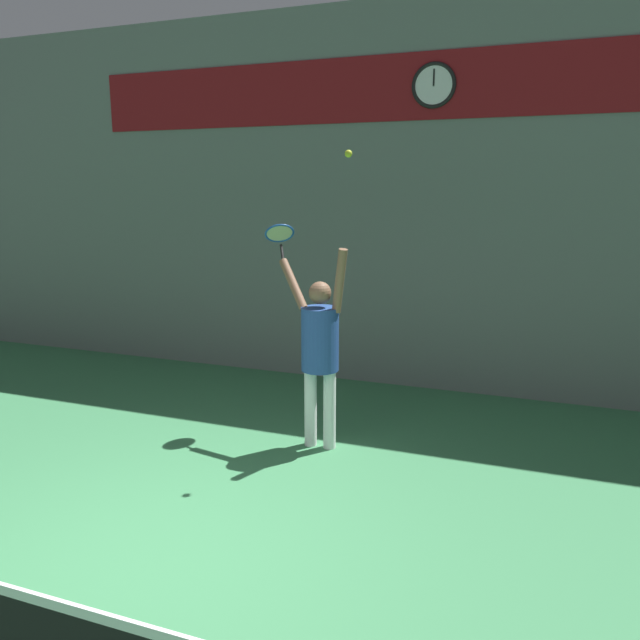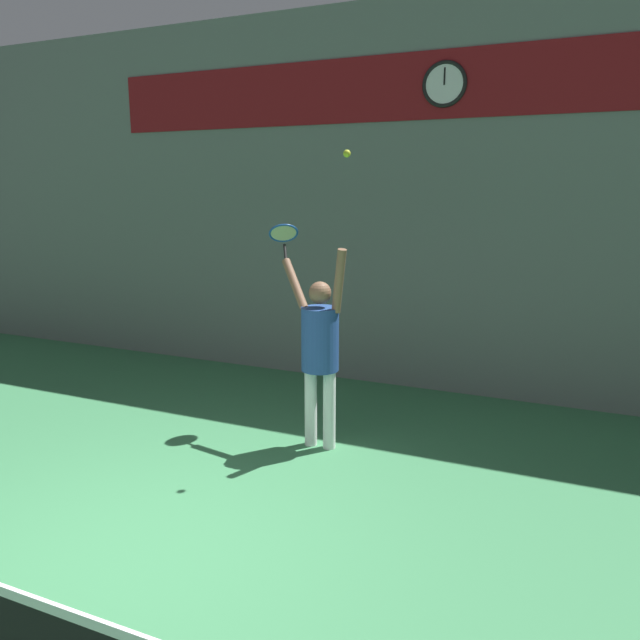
{
  "view_description": "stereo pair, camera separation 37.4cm",
  "coord_description": "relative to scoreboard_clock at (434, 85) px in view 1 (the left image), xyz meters",
  "views": [
    {
      "loc": [
        2.64,
        -3.31,
        2.66
      ],
      "look_at": [
        0.47,
        2.47,
        1.36
      ],
      "focal_mm": 35.0,
      "sensor_mm": 36.0,
      "label": 1
    },
    {
      "loc": [
        2.99,
        -3.17,
        2.66
      ],
      "look_at": [
        0.47,
        2.47,
        1.36
      ],
      "focal_mm": 35.0,
      "sensor_mm": 36.0,
      "label": 2
    }
  ],
  "objects": [
    {
      "name": "ground_plane",
      "position": [
        -1.1,
        -4.79,
        -3.92
      ],
      "size": [
        18.0,
        18.0,
        0.0
      ],
      "primitive_type": "plane",
      "color": "#387A4C"
    },
    {
      "name": "tennis_racket",
      "position": [
        -1.28,
        -1.84,
        -1.74
      ],
      "size": [
        0.42,
        0.41,
        0.4
      ],
      "color": "black"
    },
    {
      "name": "back_wall",
      "position": [
        -1.1,
        0.08,
        -1.42
      ],
      "size": [
        18.0,
        0.1,
        5.0
      ],
      "color": "slate",
      "rests_on": "ground_plane"
    },
    {
      "name": "scoreboard_clock",
      "position": [
        0.0,
        0.0,
        0.0
      ],
      "size": [
        0.56,
        0.05,
        0.56
      ],
      "color": "white"
    },
    {
      "name": "tennis_player",
      "position": [
        -0.64,
        -2.31,
        -2.82
      ],
      "size": [
        0.92,
        0.54,
        2.1
      ],
      "color": "white",
      "rests_on": "ground_plane"
    },
    {
      "name": "tennis_ball",
      "position": [
        -0.3,
        -2.44,
        -0.94
      ],
      "size": [
        0.07,
        0.07,
        0.07
      ],
      "color": "#CCDB2D"
    },
    {
      "name": "sponsor_banner",
      "position": [
        -1.1,
        0.02,
        -0.0
      ],
      "size": [
        7.55,
        0.02,
        0.81
      ],
      "color": "maroon"
    }
  ]
}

